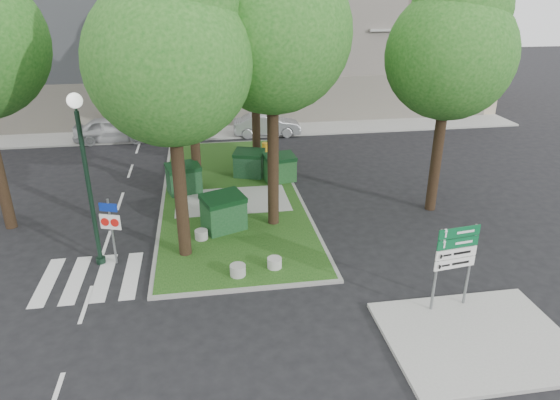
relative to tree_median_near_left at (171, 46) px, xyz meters
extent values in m
plane|color=black|center=(1.41, -2.56, -7.32)|extent=(120.00, 120.00, 0.00)
cube|color=#163F12|center=(1.91, 5.44, -7.26)|extent=(6.00, 16.00, 0.12)
cube|color=gray|center=(1.91, 5.44, -7.27)|extent=(6.30, 16.30, 0.10)
cube|color=#999993|center=(7.91, -6.06, -7.26)|extent=(5.00, 4.00, 0.12)
cube|color=#999993|center=(1.41, 15.94, -7.26)|extent=(42.00, 3.00, 0.12)
cube|color=silver|center=(-2.34, -1.06, -7.31)|extent=(5.00, 3.00, 0.01)
cylinder|color=black|center=(-0.09, -0.06, -4.24)|extent=(0.44, 0.44, 6.16)
sphere|color=#195516|center=(-0.09, -0.06, -0.50)|extent=(5.20, 5.20, 5.20)
sphere|color=#195516|center=(0.21, 0.14, 1.26)|extent=(3.90, 3.90, 3.90)
cylinder|color=black|center=(3.41, 1.94, -3.96)|extent=(0.44, 0.44, 6.72)
sphere|color=#195516|center=(3.41, 1.94, 0.12)|extent=(5.60, 5.60, 5.60)
cylinder|color=black|center=(0.41, 6.44, -4.38)|extent=(0.44, 0.44, 5.88)
sphere|color=#195516|center=(0.41, 6.44, -0.81)|extent=(4.80, 4.80, 4.80)
sphere|color=#195516|center=(0.71, 6.64, 0.87)|extent=(3.60, 3.60, 3.60)
cylinder|color=black|center=(3.61, 9.44, -3.82)|extent=(0.44, 0.44, 7.00)
sphere|color=#195516|center=(3.61, 9.44, 0.43)|extent=(5.80, 5.80, 5.80)
cylinder|color=black|center=(10.41, 2.44, -4.38)|extent=(0.44, 0.44, 5.88)
sphere|color=#195516|center=(10.41, 2.44, -0.81)|extent=(5.00, 5.00, 5.00)
sphere|color=#195516|center=(10.71, 2.64, 0.87)|extent=(3.75, 3.75, 3.75)
cube|color=#0E3517|center=(-0.20, 5.78, -6.63)|extent=(1.67, 1.35, 1.14)
cube|color=black|center=(-0.20, 5.78, -5.96)|extent=(1.74, 1.43, 0.33)
cube|color=#113D19|center=(1.40, 1.66, -6.59)|extent=(1.83, 1.56, 1.22)
cube|color=black|center=(1.40, 1.66, -5.88)|extent=(1.91, 1.65, 0.35)
cube|color=black|center=(3.00, 7.43, -6.64)|extent=(1.66, 1.38, 1.11)
cube|color=black|center=(3.00, 7.43, -5.99)|extent=(1.73, 1.46, 0.32)
cube|color=#144319|center=(4.41, 6.55, -6.64)|extent=(1.57, 1.20, 1.12)
cube|color=black|center=(4.41, 6.55, -5.99)|extent=(1.63, 1.27, 0.32)
cylinder|color=#9B9B96|center=(0.50, 0.97, -7.02)|extent=(0.49, 0.49, 0.35)
cylinder|color=#ACABA7|center=(2.93, -1.53, -7.02)|extent=(0.50, 0.50, 0.36)
cylinder|color=#9C9C97|center=(1.66, -1.83, -7.01)|extent=(0.53, 0.53, 0.38)
cylinder|color=#C18616|center=(4.25, 10.82, -6.87)|extent=(0.37, 0.37, 0.65)
cylinder|color=black|center=(-3.04, -0.07, -4.60)|extent=(0.15, 0.15, 5.43)
cylinder|color=black|center=(-3.04, -0.07, -7.21)|extent=(0.33, 0.33, 0.22)
sphere|color=white|center=(-3.04, -0.07, -1.56)|extent=(0.48, 0.48, 0.48)
cylinder|color=slate|center=(-2.49, -0.17, -6.09)|extent=(0.10, 0.10, 2.46)
cube|color=navy|center=(-2.49, -0.17, -5.15)|extent=(0.62, 0.25, 0.30)
cube|color=white|center=(-2.49, -0.17, -5.69)|extent=(0.71, 0.28, 0.54)
cylinder|color=red|center=(-2.67, -0.17, -5.69)|extent=(0.29, 0.13, 0.30)
cylinder|color=red|center=(-2.31, -0.17, -5.69)|extent=(0.29, 0.13, 0.30)
cylinder|color=slate|center=(7.20, -4.63, -5.87)|extent=(0.09, 0.09, 2.66)
cylinder|color=slate|center=(8.31, -4.49, -5.87)|extent=(0.09, 0.09, 2.66)
cube|color=#0A542B|center=(7.75, -4.56, -4.69)|extent=(1.32, 0.21, 0.31)
cube|color=#0A542B|center=(7.75, -4.56, -5.03)|extent=(1.32, 0.21, 0.31)
cube|color=white|center=(7.75, -4.56, -5.37)|extent=(1.32, 0.21, 0.31)
cube|color=white|center=(7.75, -4.56, -5.70)|extent=(1.32, 0.21, 0.31)
imported|color=silver|center=(-4.72, 15.10, -6.54)|extent=(4.56, 1.90, 1.54)
imported|color=#94969B|center=(4.91, 14.92, -6.61)|extent=(4.36, 1.71, 1.41)
camera|label=1|loc=(0.78, -16.13, 1.74)|focal=32.00mm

